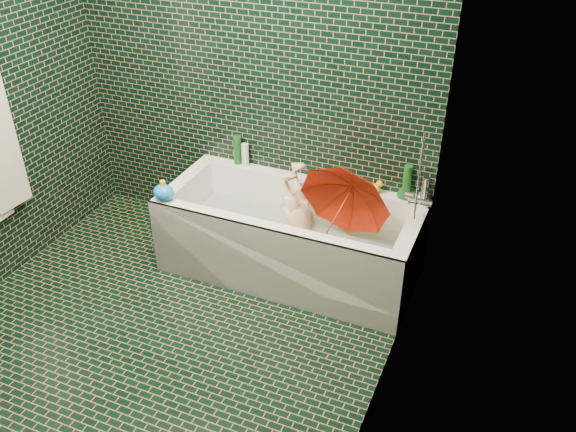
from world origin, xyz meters
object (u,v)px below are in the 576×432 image
at_px(bathtub, 290,245).
at_px(rubber_duck, 375,187).
at_px(umbrella, 338,212).
at_px(child, 301,230).
at_px(bath_toy, 164,192).

distance_m(bathtub, rubber_duck, 0.69).
height_order(bathtub, rubber_duck, rubber_duck).
height_order(umbrella, rubber_duck, umbrella).
bearing_deg(rubber_duck, child, -156.40).
distance_m(child, rubber_duck, 0.57).
relative_size(bathtub, umbrella, 2.96).
bearing_deg(rubber_duck, umbrella, -115.74).
relative_size(bathtub, rubber_duck, 14.62).
relative_size(umbrella, bath_toy, 3.80).
bearing_deg(umbrella, bathtub, -177.51).
height_order(bathtub, child, bathtub).
xyz_separation_m(bathtub, child, (0.06, 0.06, 0.10)).
bearing_deg(bath_toy, child, 18.17).
bearing_deg(umbrella, rubber_duck, 86.28).
bearing_deg(bathtub, bath_toy, -158.73).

